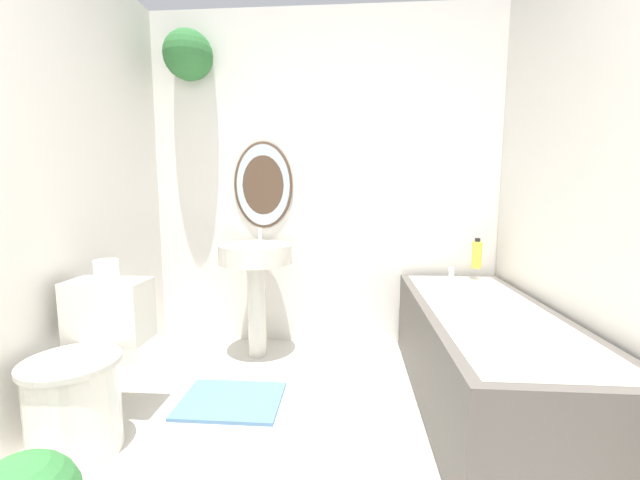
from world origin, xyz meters
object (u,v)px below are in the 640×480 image
(pedestal_sink, at_px, (256,267))
(shampoo_bottle, at_px, (477,254))
(toilet, at_px, (85,376))
(bathtub, at_px, (485,358))
(toilet_paper_roll, at_px, (106,270))

(pedestal_sink, distance_m, shampoo_bottle, 1.49)
(pedestal_sink, relative_size, shampoo_bottle, 4.30)
(shampoo_bottle, bearing_deg, toilet, -151.65)
(toilet, distance_m, bathtub, 1.92)
(toilet, relative_size, pedestal_sink, 0.80)
(bathtub, xyz_separation_m, toilet_paper_roll, (-1.88, -0.20, 0.47))
(shampoo_bottle, bearing_deg, toilet_paper_roll, -156.23)
(shampoo_bottle, xyz_separation_m, toilet_paper_roll, (-2.03, -0.89, 0.04))
(toilet, distance_m, shampoo_bottle, 2.34)
(toilet, relative_size, bathtub, 0.43)
(shampoo_bottle, relative_size, toilet_paper_roll, 1.85)
(bathtub, height_order, shampoo_bottle, shampoo_bottle)
(bathtub, height_order, toilet_paper_roll, toilet_paper_roll)
(pedestal_sink, height_order, toilet_paper_roll, pedestal_sink)
(toilet, height_order, pedestal_sink, pedestal_sink)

